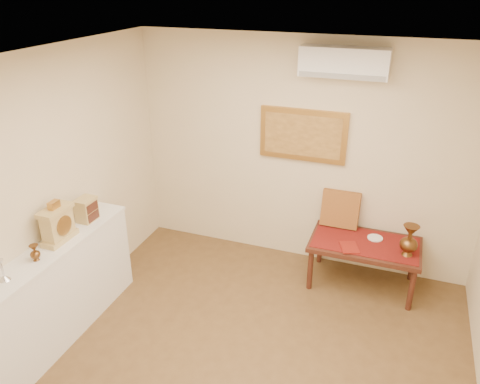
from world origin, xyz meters
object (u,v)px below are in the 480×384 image
at_px(brass_urn_tall, 410,237).
at_px(mantel_clock, 58,224).
at_px(wooden_chest, 87,209).
at_px(low_table, 365,248).
at_px(display_ledge, 55,294).

xyz_separation_m(brass_urn_tall, mantel_clock, (-3.12, -1.58, 0.38)).
bearing_deg(wooden_chest, mantel_clock, -89.84).
distance_m(mantel_clock, wooden_chest, 0.42).
xyz_separation_m(wooden_chest, low_table, (2.68, 1.26, -0.62)).
bearing_deg(low_table, wooden_chest, -154.74).
relative_size(display_ledge, mantel_clock, 4.93).
height_order(brass_urn_tall, low_table, brass_urn_tall).
distance_m(wooden_chest, low_table, 3.02).
bearing_deg(mantel_clock, display_ledge, -89.85).
bearing_deg(mantel_clock, wooden_chest, 90.16).
distance_m(brass_urn_tall, wooden_chest, 3.34).
bearing_deg(brass_urn_tall, display_ledge, -150.35).
height_order(mantel_clock, low_table, mantel_clock).
bearing_deg(brass_urn_tall, low_table, 166.55).
xyz_separation_m(display_ledge, low_table, (2.67, 1.88, -0.01)).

